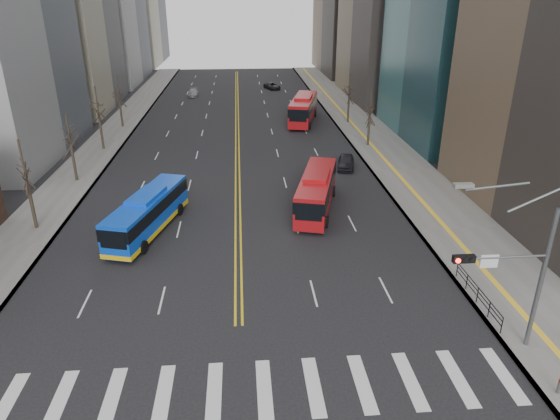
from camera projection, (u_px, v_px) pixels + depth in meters
name	position (u px, v px, depth m)	size (l,w,h in m)	color
ground	(239.00, 390.00, 23.59)	(220.00, 220.00, 0.00)	black
sidewalk_right	(370.00, 135.00, 65.98)	(7.00, 130.00, 0.15)	slate
sidewalk_left	(107.00, 140.00, 63.46)	(5.00, 130.00, 0.15)	slate
crosswalk	(239.00, 390.00, 23.58)	(26.70, 4.00, 0.01)	silver
centerline	(237.00, 120.00, 73.85)	(0.55, 100.00, 0.01)	gold
signal_mast	(516.00, 268.00, 24.49)	(5.37, 0.37, 9.39)	slate
pedestrian_railing	(478.00, 293.00, 29.80)	(0.06, 6.06, 1.02)	black
street_trees	(168.00, 121.00, 52.69)	(35.20, 47.20, 7.60)	black
blue_bus	(148.00, 212.00, 38.68)	(5.18, 11.10, 3.20)	blue
red_bus_near	(317.00, 189.00, 42.55)	(5.14, 10.92, 3.39)	#A31115
red_bus_far	(303.00, 108.00, 71.88)	(5.62, 12.43, 3.82)	#A31115
car_white	(140.00, 225.00, 38.86)	(1.45, 4.15, 1.37)	silver
car_dark_mid	(346.00, 162.00, 53.26)	(1.69, 4.21, 1.43)	black
car_silver	(193.00, 93.00, 90.77)	(1.73, 4.26, 1.23)	gray
car_dark_far	(272.00, 86.00, 97.53)	(2.06, 4.47, 1.24)	black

